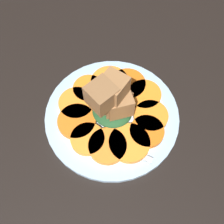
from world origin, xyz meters
TOP-DOWN VIEW (x-y plane):
  - table_slab at (0.00, 0.00)cm, footprint 120.00×120.00cm
  - plate at (0.00, 0.00)cm, footprint 26.49×26.49cm
  - carrot_slice_0 at (5.00, 5.94)cm, footprint 6.78×6.78cm
  - carrot_slice_1 at (1.11, 7.37)cm, footprint 7.36×7.36cm
  - carrot_slice_2 at (-2.57, 6.66)cm, footprint 7.87×7.87cm
  - carrot_slice_3 at (-6.24, 3.92)cm, footprint 6.36×6.36cm
  - carrot_slice_4 at (-7.37, -0.26)cm, footprint 7.15×7.15cm
  - carrot_slice_5 at (-5.94, -3.77)cm, footprint 7.37×7.37cm
  - carrot_slice_6 at (-2.72, -6.56)cm, footprint 6.42×6.42cm
  - carrot_slice_7 at (1.25, -6.76)cm, footprint 7.12×7.12cm
  - carrot_slice_8 at (4.92, -4.99)cm, footprint 7.71×7.71cm
  - carrot_slice_9 at (7.45, -1.79)cm, footprint 6.57×6.57cm
  - carrot_slice_10 at (7.40, 1.60)cm, footprint 6.73×6.73cm
  - center_pile at (0.07, 0.09)cm, footprint 8.73×8.56cm
  - fork at (0.22, -5.47)cm, footprint 18.43×4.59cm

SIDE VIEW (x-z plane):
  - table_slab at x=0.00cm, z-range 0.00..2.00cm
  - plate at x=0.00cm, z-range 1.99..3.04cm
  - fork at x=0.22cm, z-range 3.10..3.50cm
  - carrot_slice_0 at x=5.00cm, z-range 3.10..4.19cm
  - carrot_slice_1 at x=1.11cm, z-range 3.10..4.19cm
  - carrot_slice_2 at x=-2.57cm, z-range 3.10..4.19cm
  - carrot_slice_3 at x=-6.24cm, z-range 3.10..4.19cm
  - carrot_slice_4 at x=-7.37cm, z-range 3.10..4.19cm
  - carrot_slice_5 at x=-5.94cm, z-range 3.10..4.19cm
  - carrot_slice_6 at x=-2.72cm, z-range 3.10..4.19cm
  - carrot_slice_7 at x=1.25cm, z-range 3.10..4.19cm
  - carrot_slice_8 at x=4.92cm, z-range 3.10..4.19cm
  - carrot_slice_9 at x=7.45cm, z-range 3.10..4.19cm
  - carrot_slice_10 at x=7.40cm, z-range 3.10..4.19cm
  - center_pile at x=0.07cm, z-range 2.56..13.58cm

